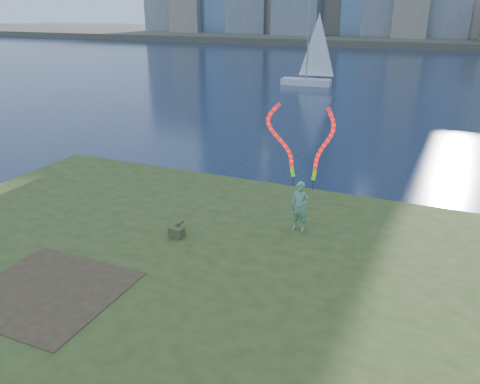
% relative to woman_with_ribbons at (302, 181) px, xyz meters
% --- Properties ---
extents(ground, '(320.00, 320.00, 0.00)m').
position_rel_woman_with_ribbons_xyz_m(ground, '(-2.06, -2.01, -2.26)').
color(ground, '#1A2741').
rests_on(ground, ground).
extents(grassy_knoll, '(20.00, 18.00, 0.80)m').
position_rel_woman_with_ribbons_xyz_m(grassy_knoll, '(-2.06, -4.30, -1.92)').
color(grassy_knoll, '#39491A').
rests_on(grassy_knoll, ground).
extents(dirt_patch, '(3.20, 3.00, 0.02)m').
position_rel_woman_with_ribbons_xyz_m(dirt_patch, '(-4.26, -5.21, -1.45)').
color(dirt_patch, '#47331E').
rests_on(dirt_patch, grassy_knoll).
extents(far_shore, '(320.00, 40.00, 1.20)m').
position_rel_woman_with_ribbons_xyz_m(far_shore, '(-2.06, 92.99, -1.66)').
color(far_shore, '#4F493A').
rests_on(far_shore, ground).
extents(woman_with_ribbons, '(1.97, 0.38, 3.85)m').
position_rel_woman_with_ribbons_xyz_m(woman_with_ribbons, '(0.00, 0.00, 0.00)').
color(woman_with_ribbons, '#227A45').
rests_on(woman_with_ribbons, grassy_knoll).
extents(canvas_bag, '(0.43, 0.48, 0.38)m').
position_rel_woman_with_ribbons_xyz_m(canvas_bag, '(-2.96, -1.77, -1.30)').
color(canvas_bag, '#474827').
rests_on(canvas_bag, grassy_knoll).
extents(sailboat, '(4.71, 1.65, 7.11)m').
position_rel_woman_with_ribbons_xyz_m(sailboat, '(-8.10, 30.33, -1.04)').
color(sailboat, white).
rests_on(sailboat, ground).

